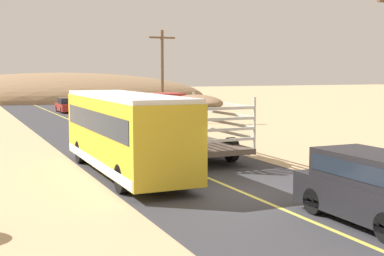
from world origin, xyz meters
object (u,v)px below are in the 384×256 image
(bus, at_px, (125,131))
(car_far, at_px, (67,106))
(livestock_truck, at_px, (172,116))
(power_pole_mid, at_px, (162,73))
(suv_near, at_px, (375,185))

(bus, height_order, car_far, bus)
(livestock_truck, bearing_deg, bus, -127.85)
(livestock_truck, xyz_separation_m, bus, (-4.24, -5.46, -0.04))
(bus, bearing_deg, livestock_truck, 52.15)
(livestock_truck, bearing_deg, power_pole_mid, 71.05)
(power_pole_mid, bearing_deg, suv_near, -99.97)
(suv_near, distance_m, car_far, 43.44)
(livestock_truck, height_order, car_far, livestock_truck)
(bus, relative_size, car_far, 2.27)
(car_far, xyz_separation_m, power_pole_mid, (5.03, -14.05, 3.32))
(car_far, bearing_deg, power_pole_mid, -70.31)
(power_pole_mid, bearing_deg, car_far, 109.69)
(car_far, distance_m, power_pole_mid, 15.28)
(bus, xyz_separation_m, power_pole_mid, (9.19, 19.86, 2.26))
(livestock_truck, bearing_deg, car_far, 90.17)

